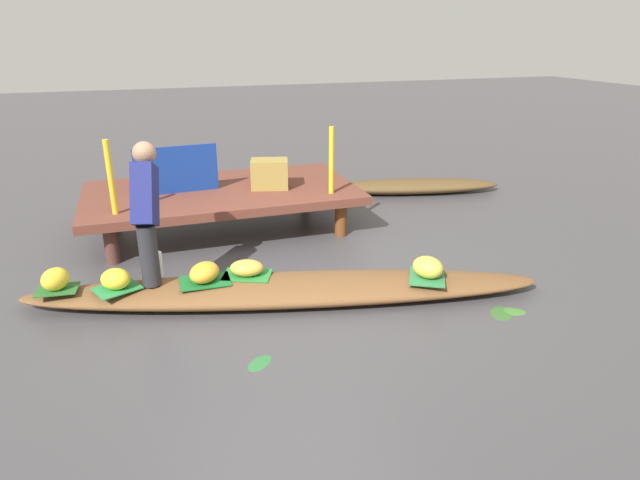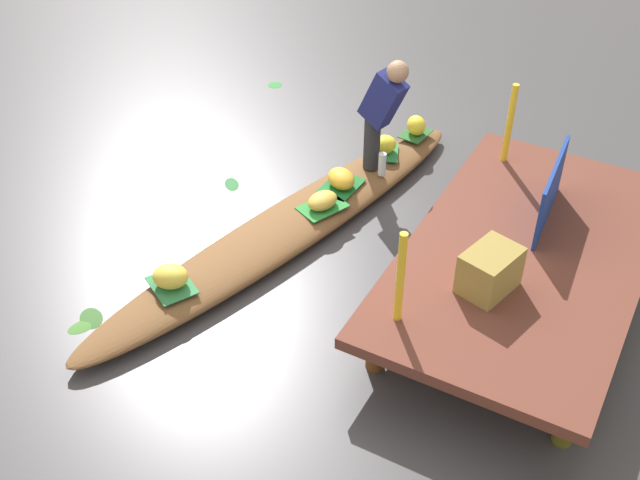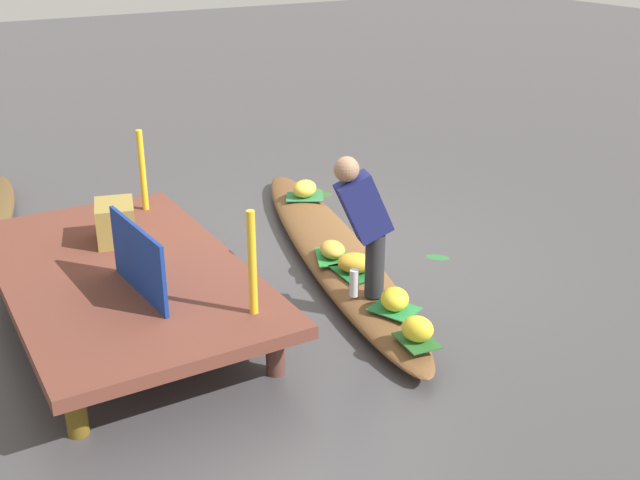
{
  "view_description": "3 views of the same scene",
  "coord_description": "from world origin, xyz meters",
  "px_view_note": "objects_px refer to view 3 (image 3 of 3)",
  "views": [
    {
      "loc": [
        -1.13,
        -4.3,
        2.3
      ],
      "look_at": [
        0.42,
        0.28,
        0.43
      ],
      "focal_mm": 30.56,
      "sensor_mm": 36.0,
      "label": 1
    },
    {
      "loc": [
        4.89,
        3.02,
        4.54
      ],
      "look_at": [
        0.39,
        0.55,
        0.45
      ],
      "focal_mm": 44.73,
      "sensor_mm": 36.0,
      "label": 2
    },
    {
      "loc": [
        -5.89,
        3.55,
        3.14
      ],
      "look_at": [
        -0.06,
        0.18,
        0.27
      ],
      "focal_mm": 43.53,
      "sensor_mm": 36.0,
      "label": 3
    }
  ],
  "objects_px": {
    "banana_bunch_3": "(332,249)",
    "vendor_person": "(364,219)",
    "produce_crate": "(116,222)",
    "vendor_boat": "(333,251)",
    "banana_bunch_2": "(305,189)",
    "water_bottle": "(354,283)",
    "banana_bunch_0": "(395,299)",
    "market_banner": "(138,260)",
    "banana_bunch_1": "(355,263)",
    "banana_bunch_4": "(417,329)"
  },
  "relations": [
    {
      "from": "market_banner",
      "to": "produce_crate",
      "type": "relative_size",
      "value": 2.17
    },
    {
      "from": "banana_bunch_0",
      "to": "banana_bunch_1",
      "type": "height_order",
      "value": "banana_bunch_0"
    },
    {
      "from": "banana_bunch_4",
      "to": "vendor_person",
      "type": "distance_m",
      "value": 1.0
    },
    {
      "from": "vendor_person",
      "to": "produce_crate",
      "type": "relative_size",
      "value": 2.76
    },
    {
      "from": "banana_bunch_4",
      "to": "water_bottle",
      "type": "bearing_deg",
      "value": 0.68
    },
    {
      "from": "banana_bunch_4",
      "to": "vendor_boat",
      "type": "bearing_deg",
      "value": -12.56
    },
    {
      "from": "banana_bunch_3",
      "to": "banana_bunch_4",
      "type": "relative_size",
      "value": 1.27
    },
    {
      "from": "vendor_boat",
      "to": "banana_bunch_4",
      "type": "relative_size",
      "value": 19.44
    },
    {
      "from": "banana_bunch_0",
      "to": "vendor_person",
      "type": "bearing_deg",
      "value": 16.72
    },
    {
      "from": "banana_bunch_1",
      "to": "vendor_person",
      "type": "height_order",
      "value": "vendor_person"
    },
    {
      "from": "vendor_boat",
      "to": "produce_crate",
      "type": "bearing_deg",
      "value": 94.1
    },
    {
      "from": "banana_bunch_3",
      "to": "market_banner",
      "type": "height_order",
      "value": "market_banner"
    },
    {
      "from": "vendor_person",
      "to": "vendor_boat",
      "type": "bearing_deg",
      "value": -19.01
    },
    {
      "from": "banana_bunch_1",
      "to": "vendor_boat",
      "type": "bearing_deg",
      "value": -15.13
    },
    {
      "from": "vendor_person",
      "to": "market_banner",
      "type": "xyz_separation_m",
      "value": [
        0.39,
        1.73,
        -0.12
      ]
    },
    {
      "from": "banana_bunch_2",
      "to": "water_bottle",
      "type": "xyz_separation_m",
      "value": [
        -2.3,
        0.81,
        0.02
      ]
    },
    {
      "from": "vendor_boat",
      "to": "market_banner",
      "type": "bearing_deg",
      "value": 123.09
    },
    {
      "from": "banana_bunch_0",
      "to": "produce_crate",
      "type": "relative_size",
      "value": 0.58
    },
    {
      "from": "market_banner",
      "to": "banana_bunch_1",
      "type": "bearing_deg",
      "value": -93.34
    },
    {
      "from": "banana_bunch_2",
      "to": "water_bottle",
      "type": "distance_m",
      "value": 2.43
    },
    {
      "from": "vendor_boat",
      "to": "water_bottle",
      "type": "xyz_separation_m",
      "value": [
        -1.07,
        0.44,
        0.22
      ]
    },
    {
      "from": "market_banner",
      "to": "water_bottle",
      "type": "bearing_deg",
      "value": -105.91
    },
    {
      "from": "vendor_boat",
      "to": "banana_bunch_2",
      "type": "bearing_deg",
      "value": -2.55
    },
    {
      "from": "banana_bunch_1",
      "to": "vendor_person",
      "type": "xyz_separation_m",
      "value": [
        -0.42,
        0.2,
        0.6
      ]
    },
    {
      "from": "banana_bunch_1",
      "to": "banana_bunch_2",
      "type": "height_order",
      "value": "banana_bunch_2"
    },
    {
      "from": "banana_bunch_2",
      "to": "produce_crate",
      "type": "bearing_deg",
      "value": 110.5
    },
    {
      "from": "banana_bunch_3",
      "to": "water_bottle",
      "type": "distance_m",
      "value": 0.8
    },
    {
      "from": "banana_bunch_2",
      "to": "vendor_boat",
      "type": "bearing_deg",
      "value": 163.29
    },
    {
      "from": "banana_bunch_4",
      "to": "produce_crate",
      "type": "height_order",
      "value": "produce_crate"
    },
    {
      "from": "banana_bunch_0",
      "to": "banana_bunch_1",
      "type": "bearing_deg",
      "value": -7.73
    },
    {
      "from": "banana_bunch_2",
      "to": "banana_bunch_4",
      "type": "relative_size",
      "value": 1.21
    },
    {
      "from": "water_bottle",
      "to": "produce_crate",
      "type": "distance_m",
      "value": 2.12
    },
    {
      "from": "banana_bunch_0",
      "to": "water_bottle",
      "type": "height_order",
      "value": "water_bottle"
    },
    {
      "from": "banana_bunch_4",
      "to": "market_banner",
      "type": "height_order",
      "value": "market_banner"
    },
    {
      "from": "banana_bunch_0",
      "to": "banana_bunch_3",
      "type": "bearing_deg",
      "value": -4.81
    },
    {
      "from": "banana_bunch_3",
      "to": "produce_crate",
      "type": "bearing_deg",
      "value": 69.5
    },
    {
      "from": "banana_bunch_1",
      "to": "banana_bunch_3",
      "type": "height_order",
      "value": "banana_bunch_1"
    },
    {
      "from": "banana_bunch_0",
      "to": "produce_crate",
      "type": "distance_m",
      "value": 2.49
    },
    {
      "from": "vendor_boat",
      "to": "banana_bunch_2",
      "type": "relative_size",
      "value": 16.04
    },
    {
      "from": "banana_bunch_1",
      "to": "market_banner",
      "type": "xyz_separation_m",
      "value": [
        -0.03,
        1.92,
        0.48
      ]
    },
    {
      "from": "banana_bunch_3",
      "to": "vendor_person",
      "type": "relative_size",
      "value": 0.25
    },
    {
      "from": "banana_bunch_2",
      "to": "banana_bunch_4",
      "type": "xyz_separation_m",
      "value": [
        -3.15,
        0.8,
        0.0
      ]
    },
    {
      "from": "banana_bunch_3",
      "to": "water_bottle",
      "type": "bearing_deg",
      "value": 162.03
    },
    {
      "from": "banana_bunch_0",
      "to": "market_banner",
      "type": "height_order",
      "value": "market_banner"
    },
    {
      "from": "vendor_boat",
      "to": "banana_bunch_0",
      "type": "height_order",
      "value": "banana_bunch_0"
    },
    {
      "from": "banana_bunch_2",
      "to": "market_banner",
      "type": "relative_size",
      "value": 0.31
    },
    {
      "from": "market_banner",
      "to": "vendor_boat",
      "type": "bearing_deg",
      "value": -75.25
    },
    {
      "from": "banana_bunch_4",
      "to": "produce_crate",
      "type": "relative_size",
      "value": 0.55
    },
    {
      "from": "banana_bunch_3",
      "to": "produce_crate",
      "type": "height_order",
      "value": "produce_crate"
    },
    {
      "from": "banana_bunch_3",
      "to": "water_bottle",
      "type": "xyz_separation_m",
      "value": [
        -0.76,
        0.25,
        0.04
      ]
    }
  ]
}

